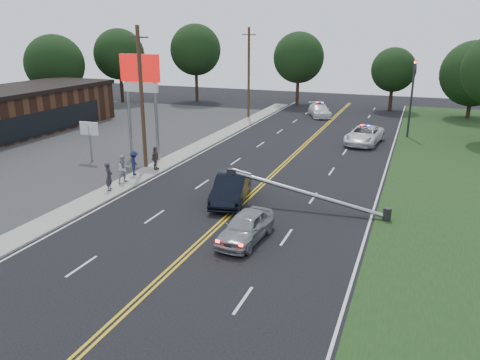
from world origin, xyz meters
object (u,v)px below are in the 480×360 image
at_px(crashed_sedan, 231,188).
at_px(bystander_a, 109,177).
at_px(utility_pole_far, 249,73).
at_px(bystander_c, 134,163).
at_px(fallen_streetlight, 315,195).
at_px(waiting_sedan, 246,227).
at_px(pylon_sign, 141,82).
at_px(emergency_a, 364,135).
at_px(bystander_d, 155,158).
at_px(emergency_b, 319,110).
at_px(bystander_b, 124,169).
at_px(utility_pole_mid, 142,98).
at_px(small_sign, 89,132).
at_px(traffic_signal, 412,92).

bearing_deg(crashed_sedan, bystander_a, 176.52).
height_order(utility_pole_far, bystander_c, utility_pole_far).
xyz_separation_m(fallen_streetlight, waiting_sedan, (-2.23, -5.03, -0.21)).
distance_m(pylon_sign, crashed_sedan, 12.75).
bearing_deg(emergency_a, bystander_a, -117.88).
bearing_deg(utility_pole_far, bystander_d, -87.23).
height_order(fallen_streetlight, emergency_a, fallen_streetlight).
bearing_deg(emergency_a, pylon_sign, -135.83).
distance_m(bystander_c, bystander_d, 1.78).
xyz_separation_m(waiting_sedan, bystander_c, (-10.73, 6.94, 0.26)).
xyz_separation_m(emergency_a, bystander_a, (-13.22, -19.06, 0.22)).
height_order(crashed_sedan, emergency_b, crashed_sedan).
bearing_deg(fallen_streetlight, emergency_b, 101.29).
bearing_deg(bystander_c, emergency_a, -65.74).
xyz_separation_m(fallen_streetlight, bystander_b, (-12.63, 0.22, 0.13)).
bearing_deg(bystander_c, bystander_a, 160.76).
relative_size(utility_pole_mid, bystander_c, 5.90).
bearing_deg(small_sign, bystander_d, -4.16).
height_order(waiting_sedan, bystander_a, bystander_a).
bearing_deg(bystander_d, fallen_streetlight, -111.87).
relative_size(traffic_signal, emergency_a, 1.25).
distance_m(small_sign, bystander_a, 7.88).
distance_m(pylon_sign, traffic_signal, 24.75).
xyz_separation_m(utility_pole_mid, utility_pole_far, (0.00, 22.00, 0.00)).
bearing_deg(utility_pole_far, fallen_streetlight, -62.76).
relative_size(utility_pole_far, bystander_d, 6.00).
height_order(pylon_sign, utility_pole_mid, utility_pole_mid).
distance_m(crashed_sedan, waiting_sedan, 5.42).
xyz_separation_m(utility_pole_mid, waiting_sedan, (11.16, -9.03, -4.38)).
height_order(pylon_sign, waiting_sedan, pylon_sign).
height_order(crashed_sedan, bystander_b, bystander_b).
xyz_separation_m(utility_pole_far, bystander_c, (0.43, -24.09, -4.12)).
distance_m(utility_pole_mid, waiting_sedan, 15.01).
bearing_deg(utility_pole_mid, bystander_d, -21.49).
height_order(small_sign, emergency_a, small_sign).
height_order(small_sign, emergency_b, small_sign).
relative_size(crashed_sedan, emergency_b, 0.98).
bearing_deg(traffic_signal, small_sign, -141.10).
distance_m(fallen_streetlight, emergency_a, 17.66).
relative_size(utility_pole_mid, bystander_a, 5.68).
height_order(pylon_sign, crashed_sedan, pylon_sign).
xyz_separation_m(traffic_signal, waiting_sedan, (-6.34, -27.02, -3.50)).
bearing_deg(utility_pole_far, emergency_a, -30.84).
bearing_deg(bystander_d, emergency_b, -19.21).
bearing_deg(waiting_sedan, traffic_signal, 80.89).
xyz_separation_m(emergency_b, bystander_d, (-6.33, -26.31, 0.22)).
bearing_deg(waiting_sedan, utility_pole_far, 113.88).
bearing_deg(bystander_c, fallen_streetlight, -123.40).
distance_m(traffic_signal, emergency_a, 6.55).
bearing_deg(traffic_signal, pylon_sign, -139.61).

